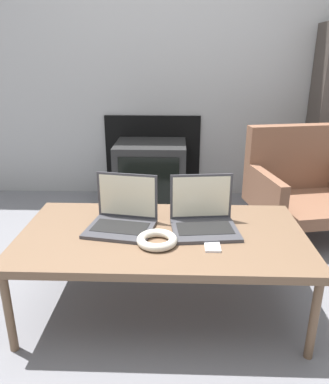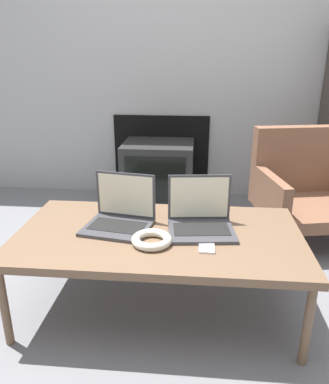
{
  "view_description": "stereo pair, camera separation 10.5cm",
  "coord_description": "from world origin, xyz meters",
  "px_view_note": "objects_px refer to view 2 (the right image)",
  "views": [
    {
      "loc": [
        0.06,
        -1.39,
        1.17
      ],
      "look_at": [
        0.0,
        0.46,
        0.5
      ],
      "focal_mm": 35.0,
      "sensor_mm": 36.0,
      "label": 1
    },
    {
      "loc": [
        0.17,
        -1.38,
        1.17
      ],
      "look_at": [
        0.0,
        0.46,
        0.5
      ],
      "focal_mm": 35.0,
      "sensor_mm": 36.0,
      "label": 2
    }
  ],
  "objects_px": {
    "laptop_left": "(120,215)",
    "laptop_right": "(201,218)",
    "armchair": "(308,185)",
    "tv": "(158,174)",
    "phone": "(207,246)",
    "headphones": "(152,240)"
  },
  "relations": [
    {
      "from": "laptop_left",
      "to": "laptop_right",
      "type": "bearing_deg",
      "value": 9.95
    },
    {
      "from": "headphones",
      "to": "armchair",
      "type": "height_order",
      "value": "armchair"
    },
    {
      "from": "phone",
      "to": "tv",
      "type": "distance_m",
      "value": 1.55
    },
    {
      "from": "laptop_left",
      "to": "armchair",
      "type": "height_order",
      "value": "armchair"
    },
    {
      "from": "laptop_right",
      "to": "tv",
      "type": "distance_m",
      "value": 1.37
    },
    {
      "from": "headphones",
      "to": "phone",
      "type": "bearing_deg",
      "value": -2.17
    },
    {
      "from": "phone",
      "to": "armchair",
      "type": "relative_size",
      "value": 0.16
    },
    {
      "from": "headphones",
      "to": "tv",
      "type": "height_order",
      "value": "tv"
    },
    {
      "from": "laptop_right",
      "to": "tv",
      "type": "xyz_separation_m",
      "value": [
        -0.34,
        1.32,
        -0.2
      ]
    },
    {
      "from": "laptop_right",
      "to": "tv",
      "type": "bearing_deg",
      "value": 98.04
    },
    {
      "from": "tv",
      "to": "headphones",
      "type": "bearing_deg",
      "value": -84.96
    },
    {
      "from": "headphones",
      "to": "tv",
      "type": "xyz_separation_m",
      "value": [
        -0.13,
        1.49,
        -0.17
      ]
    },
    {
      "from": "laptop_left",
      "to": "tv",
      "type": "bearing_deg",
      "value": 98.19
    },
    {
      "from": "laptop_right",
      "to": "phone",
      "type": "distance_m",
      "value": 0.19
    },
    {
      "from": "armchair",
      "to": "phone",
      "type": "bearing_deg",
      "value": -135.61
    },
    {
      "from": "laptop_left",
      "to": "laptop_right",
      "type": "height_order",
      "value": "same"
    },
    {
      "from": "headphones",
      "to": "tv",
      "type": "relative_size",
      "value": 0.31
    },
    {
      "from": "laptop_right",
      "to": "headphones",
      "type": "relative_size",
      "value": 1.85
    },
    {
      "from": "laptop_left",
      "to": "phone",
      "type": "distance_m",
      "value": 0.45
    },
    {
      "from": "laptop_left",
      "to": "tv",
      "type": "relative_size",
      "value": 0.6
    },
    {
      "from": "laptop_left",
      "to": "tv",
      "type": "height_order",
      "value": "laptop_left"
    },
    {
      "from": "phone",
      "to": "armchair",
      "type": "distance_m",
      "value": 1.23
    }
  ]
}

